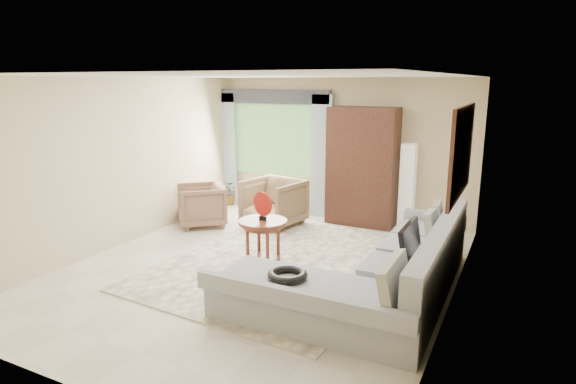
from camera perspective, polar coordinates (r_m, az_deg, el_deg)
The scene contains 17 objects.
ground at distance 6.74m, azimuth -3.27°, elevation -9.12°, with size 6.00×6.00×0.00m, color silver.
area_rug at distance 6.96m, azimuth -0.22°, elevation -8.28°, with size 3.00×4.00×0.02m, color #FBF0C7.
sectional_sofa at distance 5.86m, azimuth 11.38°, elevation -9.91°, with size 2.30×3.46×0.90m.
tv_screen at distance 5.70m, azimuth 14.33°, elevation -6.01°, with size 0.06×0.74×0.48m, color black.
garden_hose at distance 5.15m, azimuth -0.06°, elevation -9.79°, with size 0.43×0.43×0.09m, color black.
coffee_table at distance 6.73m, azimuth -2.97°, elevation -5.96°, with size 0.67×0.67×0.67m.
red_disc at distance 6.57m, azimuth -3.03°, elevation -1.43°, with size 0.34×0.34×0.03m, color #A11510.
armchair_left at distance 8.73m, azimuth -10.19°, elevation -1.54°, with size 0.80×0.82×0.75m, color #895F4A.
armchair_right at distance 8.57m, azimuth -1.73°, elevation -1.26°, with size 0.91×0.93×0.85m, color #9D7D56.
potted_plant at distance 10.15m, azimuth -6.94°, elevation -0.04°, with size 0.47×0.41×0.52m, color #999999.
armoire at distance 8.66m, azimuth 8.81°, elevation 2.97°, with size 1.20×0.55×2.10m, color black.
floor_lamp at distance 8.57m, azimuth 13.96°, elevation 0.59°, with size 0.24×0.24×1.50m, color silver.
window at distance 9.57m, azimuth -1.60°, elevation 6.19°, with size 1.80×0.04×1.40m, color #669E59.
curtain_left at distance 10.06m, azimuth -7.14°, elevation 5.00°, with size 0.40×0.08×2.30m, color #9EB7CC.
curtain_right at distance 9.08m, azimuth 4.02°, elevation 4.20°, with size 0.40×0.08×2.30m, color #9EB7CC.
valance at distance 9.44m, azimuth -1.83°, elevation 11.27°, with size 2.40×0.12×0.26m, color #1E232D.
wall_mirror at distance 5.85m, azimuth 19.85°, elevation 4.50°, with size 0.05×1.70×1.05m.
Camera 1 is at (3.12, -5.41, 2.54)m, focal length 30.00 mm.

